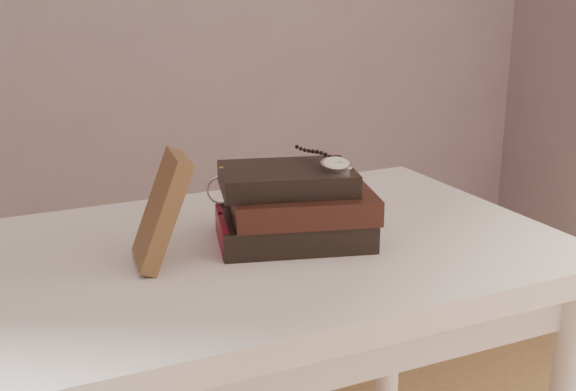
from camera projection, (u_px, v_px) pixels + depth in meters
name	position (u px, v px, depth m)	size (l,w,h in m)	color
table	(238.00, 303.00, 1.17)	(1.00, 0.60, 0.75)	silver
book_stack	(295.00, 208.00, 1.16)	(0.26, 0.22, 0.12)	black
journal	(162.00, 210.00, 1.06)	(0.02, 0.10, 0.16)	#462F1B
pocket_watch	(334.00, 164.00, 1.14)	(0.06, 0.15, 0.02)	silver
eyeglasses	(236.00, 189.00, 1.22)	(0.12, 0.13, 0.05)	silver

